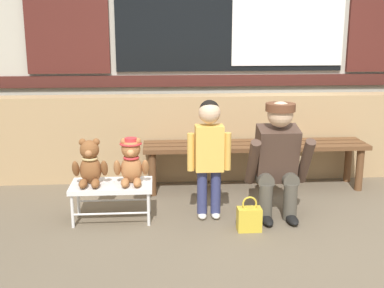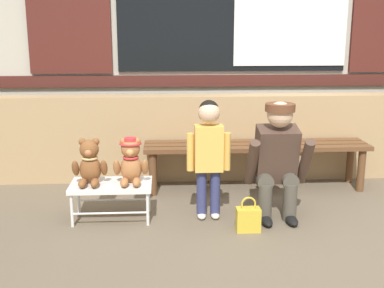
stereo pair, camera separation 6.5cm
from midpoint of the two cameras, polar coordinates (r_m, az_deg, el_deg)
name	(u,v)px [view 2 (the right image)]	position (r m, az deg, el deg)	size (l,w,h in m)	color
ground_plane	(263,234)	(3.75, 8.81, -10.32)	(60.00, 60.00, 0.00)	brown
brick_low_wall	(236,137)	(4.95, 5.59, 0.84)	(7.00, 0.25, 0.85)	tan
shop_facade	(232,9)	(5.35, 5.08, 15.49)	(7.14, 0.26, 3.37)	#B7B2A3
wooden_bench_long	(256,150)	(4.64, 7.89, -0.75)	(2.10, 0.40, 0.44)	brown
small_display_bench	(111,187)	(3.93, -8.94, -5.00)	(0.64, 0.36, 0.30)	silver
teddy_bear_plain	(90,163)	(3.89, -11.39, -2.24)	(0.28, 0.26, 0.36)	brown
teddy_bear_with_hat	(131,162)	(3.86, -6.69, -2.07)	(0.28, 0.27, 0.36)	#A86B3D
child_standing	(209,147)	(3.82, 2.45, -0.30)	(0.35, 0.18, 0.96)	navy
adult_crouching	(278,160)	(3.93, 10.47, -1.80)	(0.50, 0.49, 0.95)	#4C473D
handbag_on_ground	(248,219)	(3.74, 7.08, -8.67)	(0.18, 0.11, 0.27)	gold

